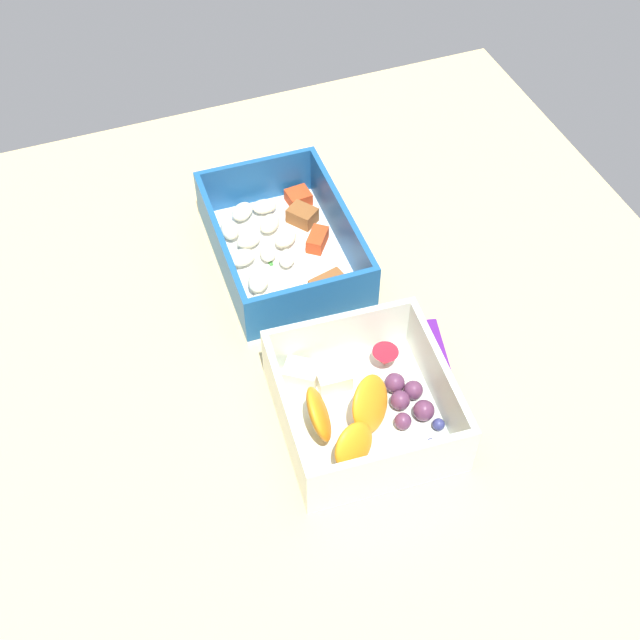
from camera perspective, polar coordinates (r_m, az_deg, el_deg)
table_surface at (r=78.86cm, az=-0.85°, el=-2.29°), size 80.00×80.00×2.00cm
pasta_container at (r=84.49cm, az=-2.71°, el=5.11°), size 19.73×13.81×5.96cm
fruit_bowl at (r=71.54cm, az=2.90°, el=-5.92°), size 16.14×15.48×5.91cm
candy_bar at (r=77.56cm, az=7.72°, el=-2.23°), size 7.36×3.92×1.20cm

